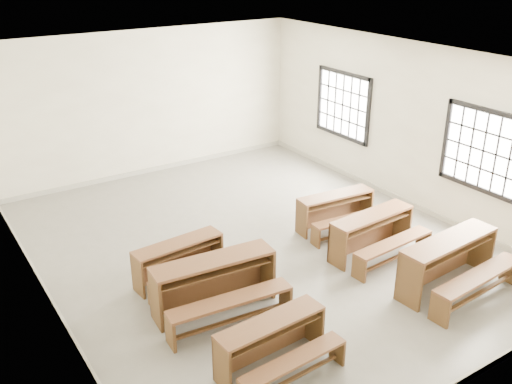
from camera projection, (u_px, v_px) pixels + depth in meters
room at (261, 126)px, 9.15m from camera, size 8.50×8.50×3.20m
desk_set_0 at (273, 341)px, 6.93m from camera, size 1.49×0.83×0.66m
desk_set_1 at (216, 281)px, 8.01m from camera, size 1.85×1.08×0.80m
desk_set_2 at (180, 259)px, 8.76m from camera, size 1.49×0.86×0.65m
desk_set_3 at (451, 260)px, 8.54m from camera, size 1.85×1.04×0.81m
desk_set_4 at (374, 231)px, 9.50m from camera, size 1.65×0.93×0.72m
desk_set_5 at (337, 209)px, 10.39m from camera, size 1.54×0.89×0.66m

